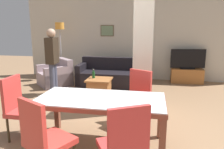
# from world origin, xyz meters

# --- Properties ---
(ground_plane) EXTENTS (18.00, 18.00, 0.00)m
(ground_plane) POSITION_xyz_m (0.00, 0.00, 0.00)
(ground_plane) COLOR #8C694A
(back_wall) EXTENTS (7.20, 0.09, 2.70)m
(back_wall) POSITION_xyz_m (-0.00, 4.40, 1.35)
(back_wall) COLOR beige
(back_wall) RESTS_ON ground_plane
(divider_pillar) EXTENTS (0.39, 0.37, 2.70)m
(divider_pillar) POSITION_xyz_m (0.51, 1.61, 1.35)
(divider_pillar) COLOR beige
(divider_pillar) RESTS_ON ground_plane
(dining_table) EXTENTS (1.83, 0.88, 0.74)m
(dining_table) POSITION_xyz_m (0.00, 0.00, 0.59)
(dining_table) COLOR brown
(dining_table) RESTS_ON ground_plane
(dining_chair_far_right) EXTENTS (0.63, 0.63, 0.99)m
(dining_chair_far_right) POSITION_xyz_m (0.45, 0.80, 0.54)
(dining_chair_far_right) COLOR red
(dining_chair_far_right) RESTS_ON ground_plane
(dining_chair_near_left) EXTENTS (0.62, 0.62, 0.99)m
(dining_chair_near_left) POSITION_xyz_m (-0.45, -0.85, 0.54)
(dining_chair_near_left) COLOR red
(dining_chair_near_left) RESTS_ON ground_plane
(dining_chair_near_right) EXTENTS (0.62, 0.62, 0.99)m
(dining_chair_near_right) POSITION_xyz_m (0.45, -0.83, 0.54)
(dining_chair_near_right) COLOR red
(dining_chair_near_right) RESTS_ON ground_plane
(dining_chair_head_left) EXTENTS (0.46, 0.46, 0.99)m
(dining_chair_head_left) POSITION_xyz_m (-1.29, 0.00, 0.54)
(dining_chair_head_left) COLOR #C73935
(dining_chair_head_left) RESTS_ON ground_plane
(sofa) EXTENTS (2.02, 0.90, 0.80)m
(sofa) POSITION_xyz_m (-0.47, 3.43, 0.28)
(sofa) COLOR black
(sofa) RESTS_ON ground_plane
(armchair) EXTENTS (1.18, 1.18, 0.78)m
(armchair) POSITION_xyz_m (-2.13, 3.09, 0.28)
(armchair) COLOR gray
(armchair) RESTS_ON ground_plane
(coffee_table) EXTENTS (0.61, 0.59, 0.45)m
(coffee_table) POSITION_xyz_m (-0.59, 2.29, 0.23)
(coffee_table) COLOR #A76636
(coffee_table) RESTS_ON ground_plane
(bottle) EXTENTS (0.08, 0.08, 0.23)m
(bottle) POSITION_xyz_m (-0.76, 2.36, 0.54)
(bottle) COLOR #194C23
(bottle) RESTS_ON coffee_table
(tv_stand) EXTENTS (0.97, 0.40, 0.45)m
(tv_stand) POSITION_xyz_m (1.79, 4.12, 0.22)
(tv_stand) COLOR #B16931
(tv_stand) RESTS_ON ground_plane
(tv_screen) EXTENTS (1.06, 0.26, 0.61)m
(tv_screen) POSITION_xyz_m (1.79, 4.12, 0.74)
(tv_screen) COLOR black
(tv_screen) RESTS_ON tv_stand
(floor_lamp) EXTENTS (0.29, 0.29, 1.87)m
(floor_lamp) POSITION_xyz_m (-2.28, 3.88, 1.56)
(floor_lamp) COLOR #B7B7BC
(floor_lamp) RESTS_ON ground_plane
(standing_person) EXTENTS (0.24, 0.39, 1.69)m
(standing_person) POSITION_xyz_m (-1.78, 2.22, 0.97)
(standing_person) COLOR #45495F
(standing_person) RESTS_ON ground_plane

